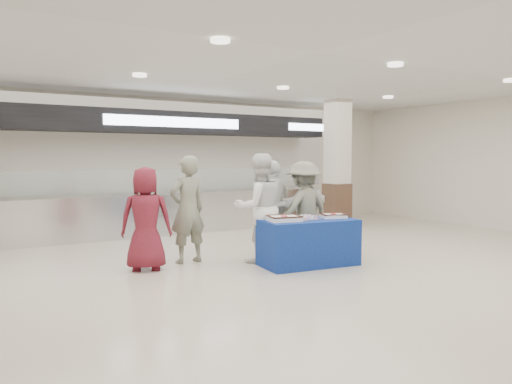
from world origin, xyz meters
TOP-DOWN VIEW (x-y plane):
  - ground at (0.00, 0.00)m, footprint 14.00×14.00m
  - serving_line at (0.00, 5.40)m, footprint 8.70×0.85m
  - column_right at (4.00, 4.20)m, footprint 0.55×0.55m
  - display_table at (0.61, 0.97)m, footprint 1.64×0.97m
  - sheet_cake_left at (0.16, 1.02)m, footprint 0.56×0.48m
  - sheet_cake_right at (1.11, 0.95)m, footprint 0.47×0.42m
  - cupcake_tray at (0.56, 0.99)m, footprint 0.45×0.35m
  - civilian_maroon at (-1.77, 2.01)m, footprint 0.93×0.79m
  - soldier_a at (-0.98, 2.19)m, footprint 0.70×0.50m
  - chef_tall at (0.06, 1.62)m, footprint 0.98×0.82m
  - chef_short at (0.62, 2.01)m, footprint 1.09×0.78m
  - soldier_b at (1.02, 1.65)m, footprint 1.16×0.76m
  - civilian_white at (1.20, 1.81)m, footprint 1.64×0.97m

SIDE VIEW (x-z plane):
  - ground at x=0.00m, z-range 0.00..0.00m
  - display_table at x=0.61m, z-range 0.00..0.75m
  - cupcake_tray at x=0.56m, z-range 0.75..0.82m
  - sheet_cake_right at x=1.11m, z-range 0.75..0.84m
  - sheet_cake_left at x=0.16m, z-range 0.75..0.85m
  - civilian_maroon at x=-1.77m, z-range 0.00..1.62m
  - civilian_white at x=1.20m, z-range 0.00..1.68m
  - soldier_b at x=1.02m, z-range 0.00..1.69m
  - chef_short at x=0.62m, z-range 0.00..1.71m
  - soldier_a at x=-0.98m, z-range 0.00..1.79m
  - chef_tall at x=0.06m, z-range 0.00..1.83m
  - serving_line at x=0.00m, z-range -0.24..2.56m
  - column_right at x=4.00m, z-range -0.07..3.13m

